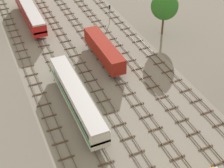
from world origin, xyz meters
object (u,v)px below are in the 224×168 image
Objects in this scene: diesel_railcar_left_midfar at (29,11)px; signal_post_nearest at (109,12)px; freight_boxcar_centre_mid at (104,50)px; diesel_railcar_left_near at (77,97)px.

diesel_railcar_left_midfar is 18.08m from signal_post_nearest.
freight_boxcar_centre_mid is at bearing -117.14° from signal_post_nearest.
diesel_railcar_left_near is 1.46× the size of freight_boxcar_centre_mid.
signal_post_nearest is at bearing -26.64° from diesel_railcar_left_midfar.
freight_boxcar_centre_mid is at bearing 50.86° from diesel_railcar_left_near.
freight_boxcar_centre_mid is 23.49m from diesel_railcar_left_midfar.
signal_post_nearest reaches higher than diesel_railcar_left_near.
signal_post_nearest is (16.16, 24.85, 0.40)m from diesel_railcar_left_near.
signal_post_nearest is (6.92, 13.50, 0.55)m from freight_boxcar_centre_mid.
signal_post_nearest reaches higher than freight_boxcar_centre_mid.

